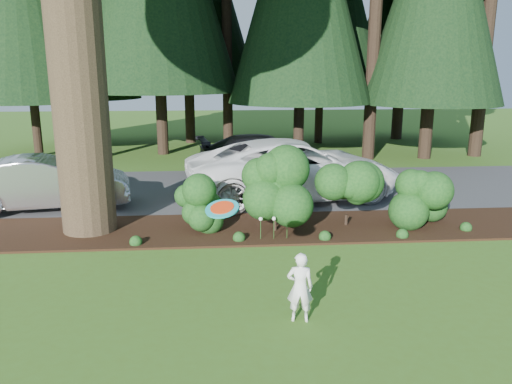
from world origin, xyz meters
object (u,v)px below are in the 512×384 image
car_dark_suv (265,154)px  car_silver_wagon (46,183)px  car_white_suv (294,169)px  child (300,287)px  frisbee (222,208)px

car_dark_suv → car_silver_wagon: bearing=115.3°
car_white_suv → car_dark_suv: size_ratio=1.29×
car_white_suv → car_silver_wagon: bearing=84.6°
car_silver_wagon → child: size_ratio=3.99×
car_silver_wagon → car_white_suv: 6.99m
car_silver_wagon → frisbee: 8.33m
car_silver_wagon → car_white_suv: bearing=-94.5°
child → car_dark_suv: bearing=-84.5°
car_dark_suv → frisbee: size_ratio=9.68×
car_white_suv → car_dark_suv: 3.71m
car_white_suv → frisbee: 7.84m
car_white_suv → frisbee: frisbee is taller
child → frisbee: (-1.16, -0.02, 1.28)m
child → frisbee: bearing=9.6°
car_white_suv → car_dark_suv: car_white_suv is taller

